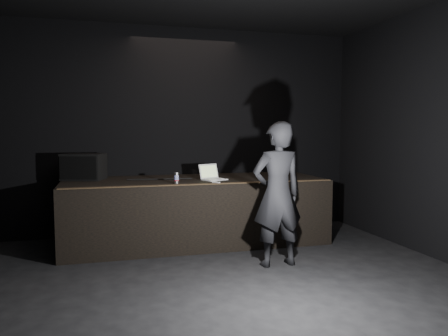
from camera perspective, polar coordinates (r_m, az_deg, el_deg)
The scene contains 11 objects.
ground at distance 4.54m, azimuth 3.44°, elevation -17.92°, with size 7.00×7.00×0.00m, color black.
room_walls at distance 4.19m, azimuth 3.59°, elevation 8.49°, with size 6.10×7.10×3.52m.
stage_riser at distance 6.94m, azimuth -3.85°, elevation -5.53°, with size 4.00×1.50×1.00m, color black.
riser_lip at distance 6.17m, azimuth -2.56°, elevation -2.08°, with size 3.92×0.10×0.01m, color brown.
stage_monitor at distance 7.06m, azimuth -17.88°, elevation 0.17°, with size 0.71×0.61×0.40m.
cable at distance 6.80m, azimuth -8.40°, elevation -1.44°, with size 0.02×0.02×1.00m, color black.
laptop at distance 6.73m, azimuth -1.58°, elevation -1.01°, with size 0.44×0.42×0.24m.
beer_can at distance 6.28m, azimuth -6.23°, elevation -1.31°, with size 0.07×0.07×0.16m.
plastic_cup at distance 7.26m, azimuth -3.85°, elevation -0.63°, with size 0.09×0.09×0.11m, color white.
wii_remote at distance 6.27m, azimuth -1.04°, elevation -1.91°, with size 0.03×0.14×0.03m, color silver.
person at distance 5.69m, azimuth 6.99°, elevation -3.41°, with size 0.68×0.45×1.88m, color black.
Camera 1 is at (-1.36, -3.96, 1.77)m, focal length 35.00 mm.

